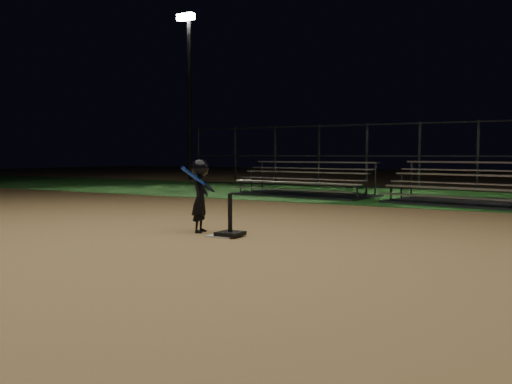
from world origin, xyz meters
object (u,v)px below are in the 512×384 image
Objects in this scene: batting_tee at (230,228)px; child_batter at (200,194)px; bleacher_right at (480,196)px; light_pole_left at (189,82)px; home_plate at (225,236)px; bleacher_left at (304,189)px.

child_batter reaches higher than batting_tee.
bleacher_right is at bearing -42.66° from child_batter.
home_plate is at bearing -51.23° from light_pole_left.
child_batter reaches higher than home_plate.
light_pole_left is (-12.00, 14.94, 4.93)m from home_plate.
home_plate is at bearing 171.26° from batting_tee.
light_pole_left is (-11.41, 14.78, 4.29)m from child_batter.
bleacher_right is 17.17m from light_pole_left.
bleacher_right is at bearing -1.12° from bleacher_left.
child_batter is 0.15× the size of light_pole_left.
bleacher_right is (2.68, 7.65, 0.09)m from batting_tee.
child_batter is at bearing -102.69° from bleacher_right.
child_batter is 19.16m from light_pole_left.
bleacher_left is (-1.89, 8.18, -0.43)m from child_batter.
child_batter reaches higher than bleacher_left.
home_plate is 8.13m from bleacher_right.
home_plate is at bearing -98.40° from bleacher_right.
light_pole_left reaches higher than bleacher_left.
batting_tee is at bearing -122.35° from child_batter.
bleacher_left is at bearing 107.26° from batting_tee.
bleacher_right reaches higher than home_plate.
bleacher_left is at bearing -34.74° from light_pole_left.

